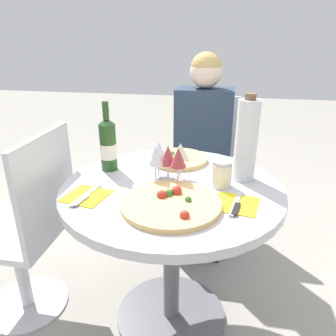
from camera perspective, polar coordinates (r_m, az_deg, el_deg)
ground_plane at (r=1.74m, az=0.55°, el=-24.44°), size 12.00×12.00×0.00m
dining_table at (r=1.39m, az=0.63°, el=-9.02°), size 0.89×0.89×0.70m
chair_behind_diner at (r=2.16m, az=6.00°, el=-0.33°), size 0.43×0.43×0.90m
seated_diner at (r=2.00m, az=5.78°, el=0.61°), size 0.34×0.40×1.18m
chair_empty_side at (r=1.64m, az=-23.37°, el=-10.21°), size 0.43×0.43×0.90m
pizza_large at (r=1.16m, az=0.51°, el=-6.18°), size 0.36×0.36×0.05m
pizza_small_far at (r=1.57m, az=1.70°, el=1.65°), size 0.28×0.28×0.04m
wine_bottle at (r=1.46m, az=-10.39°, el=4.00°), size 0.07×0.07×0.31m
tall_carafe at (r=1.36m, az=13.48°, el=4.73°), size 0.09×0.09×0.36m
sugar_shaker at (r=1.31m, az=9.33°, el=-1.02°), size 0.08×0.08×0.11m
wine_glass_back_right at (r=1.35m, az=2.18°, el=2.82°), size 0.07×0.07×0.15m
wine_glass_front_left at (r=1.30m, az=-2.24°, el=2.08°), size 0.07×0.07×0.16m
wine_glass_back_left at (r=1.36m, az=-1.67°, el=2.90°), size 0.08×0.08×0.15m
wine_glass_front_right at (r=1.29m, az=1.77°, el=1.73°), size 0.07×0.07×0.16m
wine_glass_center at (r=1.33m, az=0.00°, el=2.12°), size 0.07×0.07×0.15m
place_setting_left at (r=1.27m, az=-14.13°, el=-4.73°), size 0.18×0.19×0.01m
place_setting_right at (r=1.20m, az=11.71°, el=-6.17°), size 0.17×0.19×0.01m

